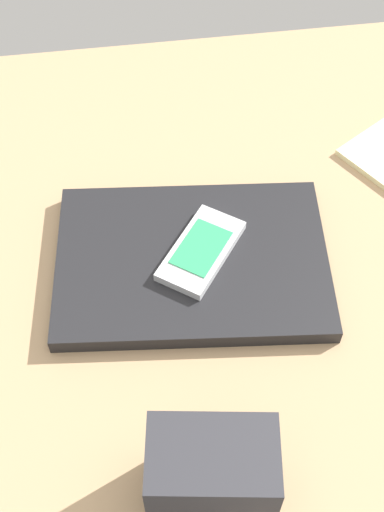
# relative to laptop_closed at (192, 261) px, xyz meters

# --- Properties ---
(desk_surface) EXTENTS (1.20, 0.80, 0.03)m
(desk_surface) POSITION_rel_laptop_closed_xyz_m (-0.01, 0.03, -0.03)
(desk_surface) COLOR tan
(desk_surface) RESTS_ON ground
(laptop_closed) EXTENTS (0.33, 0.25, 0.02)m
(laptop_closed) POSITION_rel_laptop_closed_xyz_m (0.00, 0.00, 0.00)
(laptop_closed) COLOR black
(laptop_closed) RESTS_ON desk_surface
(cell_phone_on_laptop) EXTENTS (0.12, 0.13, 0.01)m
(cell_phone_on_laptop) POSITION_rel_laptop_closed_xyz_m (0.01, 0.00, 0.02)
(cell_phone_on_laptop) COLOR silver
(cell_phone_on_laptop) RESTS_ON laptop_closed
(desk_organizer) EXTENTS (0.12, 0.09, 0.11)m
(desk_organizer) POSITION_rel_laptop_closed_xyz_m (-0.02, -0.27, 0.04)
(desk_organizer) COLOR #2D2D33
(desk_organizer) RESTS_ON desk_surface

